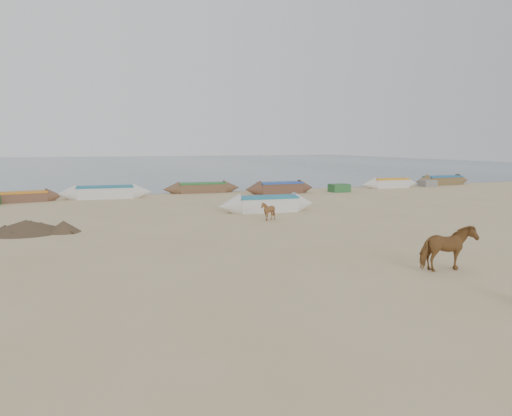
# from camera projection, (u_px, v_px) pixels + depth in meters

# --- Properties ---
(ground) EXTENTS (140.00, 140.00, 0.00)m
(ground) POSITION_uv_depth(u_px,v_px,m) (292.00, 246.00, 19.11)
(ground) COLOR tan
(ground) RESTS_ON ground
(sea) EXTENTS (160.00, 160.00, 0.00)m
(sea) POSITION_uv_depth(u_px,v_px,m) (114.00, 164.00, 95.33)
(sea) COLOR slate
(sea) RESTS_ON ground
(cow_adult) EXTENTS (1.76, 0.92, 1.43)m
(cow_adult) POSITION_uv_depth(u_px,v_px,m) (448.00, 248.00, 15.34)
(cow_adult) COLOR brown
(cow_adult) RESTS_ON ground
(calf_front) EXTENTS (1.03, 0.95, 0.99)m
(calf_front) POSITION_uv_depth(u_px,v_px,m) (268.00, 211.00, 25.47)
(calf_front) COLOR brown
(calf_front) RESTS_ON ground
(near_canoe) EXTENTS (5.81, 1.67, 0.91)m
(near_canoe) POSITION_uv_depth(u_px,v_px,m) (267.00, 204.00, 28.79)
(near_canoe) COLOR silver
(near_canoe) RESTS_ON ground
(debris_pile) EXTENTS (4.06, 4.06, 0.54)m
(debris_pile) POSITION_uv_depth(u_px,v_px,m) (26.00, 226.00, 22.21)
(debris_pile) COLOR brown
(debris_pile) RESTS_ON ground
(waterline_canoes) EXTENTS (56.11, 4.28, 0.91)m
(waterline_canoes) POSITION_uv_depth(u_px,v_px,m) (176.00, 189.00, 38.14)
(waterline_canoes) COLOR brown
(waterline_canoes) RESTS_ON ground
(beach_clutter) EXTENTS (45.00, 3.47, 0.64)m
(beach_clutter) POSITION_uv_depth(u_px,v_px,m) (237.00, 191.00, 38.55)
(beach_clutter) COLOR #2B612F
(beach_clutter) RESTS_ON ground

